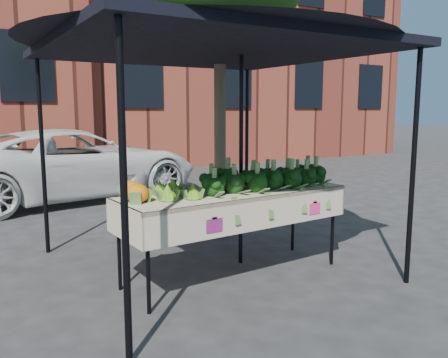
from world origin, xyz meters
TOP-DOWN VIEW (x-y plane):
  - ground at (0.00, 0.00)m, footprint 90.00×90.00m
  - table at (0.24, 0.15)m, footprint 2.44×0.94m
  - canopy at (0.18, 0.55)m, footprint 3.16×3.16m
  - broccoli_heap at (0.63, 0.17)m, footprint 1.61×0.58m
  - romanesco_cluster at (-0.43, 0.18)m, footprint 0.44×0.58m
  - cauliflower_pair at (-0.80, 0.21)m, footprint 0.24×0.44m
  - vehicle at (-0.13, 5.36)m, footprint 1.68×2.43m
  - street_tree at (0.88, 1.52)m, footprint 2.27×2.27m
  - building_right at (7.00, 12.50)m, footprint 12.00×8.00m

SIDE VIEW (x-z plane):
  - ground at x=0.00m, z-range 0.00..0.00m
  - table at x=0.24m, z-range 0.00..0.90m
  - cauliflower_pair at x=-0.80m, z-range 0.90..1.09m
  - romanesco_cluster at x=-0.43m, z-range 0.90..1.11m
  - broccoli_heap at x=0.63m, z-range 0.90..1.18m
  - canopy at x=0.18m, z-range 0.00..2.74m
  - street_tree at x=0.88m, z-range 0.00..4.47m
  - vehicle at x=-0.13m, z-range 0.00..4.87m
  - building_right at x=7.00m, z-range 0.00..8.50m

